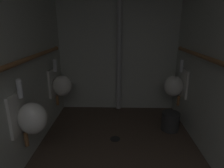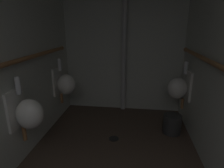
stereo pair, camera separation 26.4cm
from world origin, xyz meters
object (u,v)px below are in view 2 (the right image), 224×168
Objects in this scene: urinal_right_mid at (179,87)px; waste_bin at (172,124)px; urinal_left_far at (65,84)px; standpipe_back_wall at (124,44)px; floor_drain at (114,138)px; urinal_left_mid at (28,113)px.

urinal_right_mid reaches higher than waste_bin.
urinal_left_far is 1.20m from standpipe_back_wall.
waste_bin is (0.83, 0.28, 0.14)m from floor_drain.
urinal_right_mid is at bearing 1.05° from urinal_left_far.
standpipe_back_wall reaches higher than floor_drain.
urinal_left_far reaches higher than floor_drain.
urinal_left_far reaches higher than waste_bin.
urinal_right_mid is at bearing 69.36° from waste_bin.
standpipe_back_wall is 1.53m from waste_bin.
waste_bin is at bearing 26.93° from urinal_left_mid.
urinal_right_mid is 0.57m from waste_bin.
standpipe_back_wall reaches higher than urinal_left_mid.
urinal_right_mid is (1.81, 1.14, 0.00)m from urinal_left_mid.
waste_bin is (1.71, -0.24, -0.49)m from urinal_left_far.
standpipe_back_wall is at bearing 137.42° from waste_bin.
urinal_left_far and urinal_right_mid have the same top height.
urinal_left_mid is 0.31× the size of standpipe_back_wall.
urinal_right_mid is 1.16m from standpipe_back_wall.
standpipe_back_wall is (0.92, 1.58, 0.61)m from urinal_left_mid.
floor_drain is at bearing -161.67° from waste_bin.
urinal_left_far is 1.00× the size of urinal_right_mid.
urinal_left_mid is at bearing -147.74° from urinal_right_mid.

